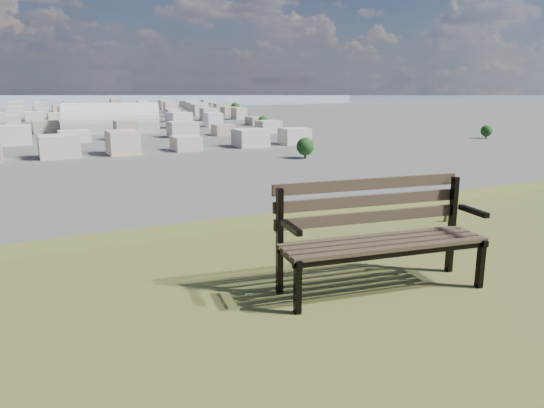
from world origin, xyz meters
TOP-DOWN VIEW (x-y plane):
  - park_bench at (0.37, 1.90)m, footprint 1.72×0.75m
  - arena at (46.23, 289.60)m, footprint 51.46×29.79m
  - city_blocks at (0.00, 394.44)m, footprint 395.00×361.00m
  - bay_water at (0.00, 900.00)m, footprint 2400.00×700.00m

SIDE VIEW (x-z plane):
  - bay_water at x=0.00m, z-range -0.06..0.06m
  - city_blocks at x=0.00m, z-range 0.00..7.00m
  - arena at x=46.23m, z-range -5.39..15.01m
  - park_bench at x=0.37m, z-range 25.06..25.93m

